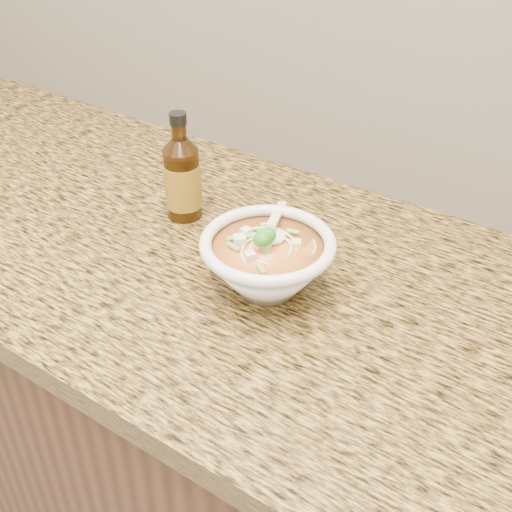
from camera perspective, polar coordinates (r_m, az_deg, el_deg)
The scene contains 4 objects.
cabinet at distance 1.34m, azimuth -0.68°, elevation -16.88°, with size 4.00×0.65×0.86m, color black.
counter_slab at distance 1.02m, azimuth -0.86°, elevation -1.24°, with size 4.00×0.68×0.04m, color olive.
soup_bowl at distance 0.92m, azimuth 1.04°, elevation -0.63°, with size 0.19×0.21×0.11m.
hot_sauce_bottle at distance 1.09m, azimuth -6.55°, elevation 6.83°, with size 0.06×0.06×0.19m.
Camera 1 is at (0.47, 1.01, 1.49)m, focal length 45.00 mm.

